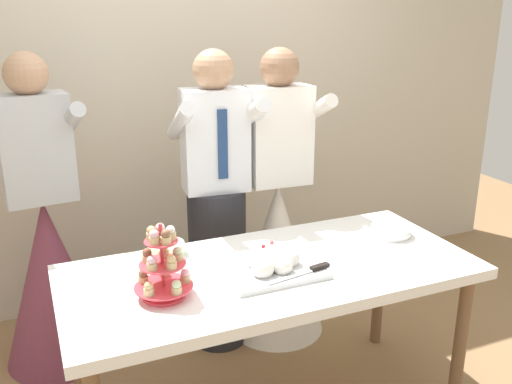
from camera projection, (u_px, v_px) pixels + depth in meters
rear_wall at (176, 75)px, 3.49m from camera, size 5.20×0.10×2.90m
dessert_table at (272, 282)px, 2.45m from camera, size 1.80×0.80×0.78m
cupcake_stand at (163, 267)px, 2.13m from camera, size 0.23×0.23×0.31m
main_cake_tray at (273, 264)px, 2.35m from camera, size 0.43×0.31×0.12m
plate_stack at (391, 230)px, 2.75m from camera, size 0.20×0.20×0.05m
round_cake at (166, 251)px, 2.51m from camera, size 0.24×0.24×0.07m
person_groom at (217, 219)px, 3.05m from camera, size 0.50×0.53×1.66m
person_bride at (277, 238)px, 3.22m from camera, size 0.56×0.56×1.66m
person_guest at (50, 261)px, 2.93m from camera, size 0.56×0.56×1.66m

